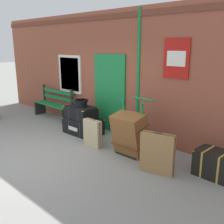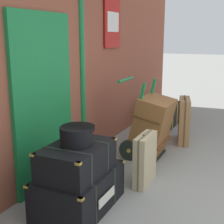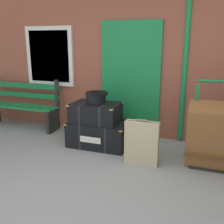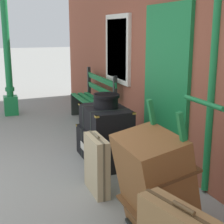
% 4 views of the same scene
% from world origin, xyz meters
% --- Properties ---
extents(brick_facade, '(10.40, 0.35, 3.20)m').
position_xyz_m(brick_facade, '(-0.01, 2.60, 1.60)').
color(brick_facade, brown).
rests_on(brick_facade, ground).
extents(lamp_post, '(0.28, 0.28, 2.84)m').
position_xyz_m(lamp_post, '(-3.52, 0.71, 1.07)').
color(lamp_post, '#197A3D').
rests_on(lamp_post, ground).
extents(platform_bench, '(1.60, 0.43, 1.01)m').
position_xyz_m(platform_bench, '(-2.24, 2.16, 0.44)').
color(platform_bench, '#197A3D').
rests_on(platform_bench, ground).
extents(steamer_trunk_base, '(1.02, 0.67, 0.43)m').
position_xyz_m(steamer_trunk_base, '(-0.35, 1.76, 0.21)').
color(steamer_trunk_base, black).
rests_on(steamer_trunk_base, ground).
extents(steamer_trunk_middle, '(0.81, 0.55, 0.33)m').
position_xyz_m(steamer_trunk_middle, '(-0.40, 1.74, 0.58)').
color(steamer_trunk_middle, black).
rests_on(steamer_trunk_middle, steamer_trunk_base).
extents(round_hatbox, '(0.38, 0.35, 0.19)m').
position_xyz_m(round_hatbox, '(-0.39, 1.74, 0.85)').
color(round_hatbox, black).
rests_on(round_hatbox, steamer_trunk_middle).
extents(porters_trolley, '(0.71, 0.62, 1.19)m').
position_xyz_m(porters_trolley, '(1.46, 1.70, 0.27)').
color(porters_trolley, black).
rests_on(porters_trolley, ground).
extents(large_brown_trunk, '(0.70, 0.61, 0.95)m').
position_xyz_m(large_brown_trunk, '(1.46, 1.53, 0.48)').
color(large_brown_trunk, brown).
rests_on(large_brown_trunk, ground).
extents(suitcase_olive, '(0.50, 0.15, 0.68)m').
position_xyz_m(suitcase_olive, '(0.51, 1.31, 0.32)').
color(suitcase_olive, tan).
rests_on(suitcase_olive, ground).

